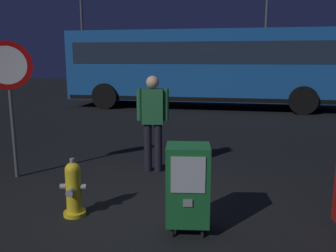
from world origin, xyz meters
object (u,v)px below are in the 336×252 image
object	(u,v)px
fire_hydrant	(73,189)
newspaper_box_secondary	(188,184)
street_light_near_left	(81,12)
bus_near	(203,65)
street_light_near_right	(267,6)
pedestrian	(153,118)
stop_sign	(9,81)

from	to	relation	value
fire_hydrant	newspaper_box_secondary	xyz separation A→B (m)	(1.43, -0.35, 0.22)
fire_hydrant	street_light_near_left	xyz separation A→B (m)	(-4.52, 16.19, 4.15)
fire_hydrant	newspaper_box_secondary	distance (m)	1.49
bus_near	street_light_near_right	size ratio (longest dim) A/B	1.24
pedestrian	newspaper_box_secondary	bearing A→B (deg)	-74.70
pedestrian	street_light_near_left	xyz separation A→B (m)	(-5.36, 14.36, 3.55)
newspaper_box_secondary	bus_near	bearing A→B (deg)	86.60
stop_sign	street_light_near_right	size ratio (longest dim) A/B	0.26
fire_hydrant	street_light_near_left	world-z (taller)	street_light_near_left
fire_hydrant	stop_sign	distance (m)	2.34
bus_near	pedestrian	bearing A→B (deg)	-90.47
newspaper_box_secondary	street_light_near_right	bearing A→B (deg)	75.40
stop_sign	pedestrian	size ratio (longest dim) A/B	1.34
street_light_near_left	street_light_near_right	bearing A→B (deg)	4.94
bus_near	street_light_near_left	world-z (taller)	street_light_near_left
fire_hydrant	stop_sign	world-z (taller)	stop_sign
stop_sign	bus_near	xyz separation A→B (m)	(3.47, 8.76, 0.11)
newspaper_box_secondary	street_light_near_right	xyz separation A→B (m)	(4.54, 17.45, 4.33)
stop_sign	street_light_near_left	distance (m)	15.40
pedestrian	street_light_near_right	xyz separation A→B (m)	(5.14, 15.27, 3.96)
newspaper_box_secondary	bus_near	distance (m)	10.58
newspaper_box_secondary	pedestrian	xyz separation A→B (m)	(-0.60, 2.18, 0.38)
pedestrian	street_light_near_left	bearing A→B (deg)	110.45
newspaper_box_secondary	pedestrian	distance (m)	2.29
pedestrian	street_light_near_right	world-z (taller)	street_light_near_right
street_light_near_right	bus_near	bearing A→B (deg)	-119.44
street_light_near_left	newspaper_box_secondary	bearing A→B (deg)	-70.21
fire_hydrant	bus_near	world-z (taller)	bus_near
stop_sign	street_light_near_right	xyz separation A→B (m)	(7.40, 15.71, 3.30)
street_light_near_left	street_light_near_right	distance (m)	10.54
fire_hydrant	newspaper_box_secondary	size ratio (longest dim) A/B	0.73
stop_sign	newspaper_box_secondary	bearing A→B (deg)	-31.33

